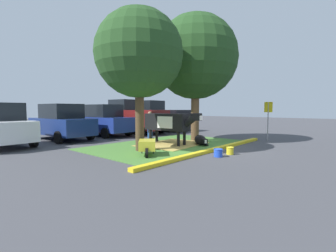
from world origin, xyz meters
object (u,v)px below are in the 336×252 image
object	(u,v)px
person_handler	(150,125)
wheelbarrow	(147,145)
shade_tree_right	(196,57)
sedan_blue	(103,120)
pickup_truck_maroon	(134,117)
cow_holstein	(169,122)
sedan_silver	(62,122)
parking_sign	(268,113)
bucket_blue	(218,153)
pickup_truck_black	(157,116)
shade_tree_left	(139,54)
calf_lying	(201,140)
bucket_yellow	(230,151)

from	to	relation	value
person_handler	wheelbarrow	distance (m)	3.88
shade_tree_right	sedan_blue	world-z (taller)	shade_tree_right
person_handler	pickup_truck_maroon	world-z (taller)	pickup_truck_maroon
cow_holstein	wheelbarrow	bearing A→B (deg)	-155.97
cow_holstein	sedan_blue	distance (m)	5.88
cow_holstein	sedan_silver	xyz separation A→B (m)	(-2.52, 5.85, -0.12)
parking_sign	sedan_silver	xyz separation A→B (m)	(-7.29, 8.92, -0.51)
bucket_blue	pickup_truck_black	distance (m)	11.24
shade_tree_left	parking_sign	bearing A→B (deg)	-23.17
wheelbarrow	pickup_truck_maroon	bearing A→B (deg)	52.91
pickup_truck_black	bucket_blue	bearing A→B (deg)	-124.68
pickup_truck_black	shade_tree_left	bearing A→B (deg)	-140.44
cow_holstein	bucket_blue	size ratio (longest dim) A/B	9.27
parking_sign	cow_holstein	bearing A→B (deg)	147.30
sedan_blue	bucket_blue	bearing A→B (deg)	-97.32
calf_lying	bucket_yellow	bearing A→B (deg)	-119.87
cow_holstein	parking_sign	size ratio (longest dim) A/B	1.48
sedan_silver	person_handler	bearing A→B (deg)	-56.88
person_handler	sedan_blue	xyz separation A→B (m)	(-0.06, 4.30, 0.12)
shade_tree_right	sedan_silver	distance (m)	8.29
person_handler	parking_sign	bearing A→B (deg)	-45.88
shade_tree_left	sedan_silver	xyz separation A→B (m)	(-0.51, 6.02, -2.98)
sedan_silver	sedan_blue	size ratio (longest dim) A/B	1.00
shade_tree_left	parking_sign	size ratio (longest dim) A/B	2.72
bucket_yellow	pickup_truck_maroon	bearing A→B (deg)	71.91
shade_tree_right	sedan_blue	size ratio (longest dim) A/B	1.51
wheelbarrow	sedan_silver	size ratio (longest dim) A/B	0.30
bucket_blue	sedan_silver	bearing A→B (deg)	99.77
bucket_yellow	pickup_truck_maroon	distance (m)	9.69
bucket_blue	bucket_yellow	xyz separation A→B (m)	(0.71, -0.11, -0.00)
shade_tree_right	pickup_truck_black	xyz separation A→B (m)	(3.37, 6.08, -3.37)
parking_sign	sedan_silver	world-z (taller)	parking_sign
shade_tree_right	pickup_truck_black	distance (m)	7.73
shade_tree_right	bucket_yellow	xyz separation A→B (m)	(-2.30, -3.24, -4.33)
calf_lying	person_handler	bearing A→B (deg)	104.82
shade_tree_right	pickup_truck_maroon	world-z (taller)	shade_tree_right
shade_tree_right	parking_sign	world-z (taller)	shade_tree_right
parking_sign	pickup_truck_maroon	distance (m)	9.12
sedan_silver	pickup_truck_maroon	world-z (taller)	pickup_truck_maroon
calf_lying	shade_tree_right	bearing A→B (deg)	45.46
cow_holstein	wheelbarrow	xyz separation A→B (m)	(-2.49, -1.11, -0.71)
shade_tree_right	sedan_silver	xyz separation A→B (m)	(-4.57, 5.96, -3.50)
sedan_silver	shade_tree_left	bearing A→B (deg)	-85.14
person_handler	bucket_yellow	size ratio (longest dim) A/B	5.48
bucket_blue	person_handler	bearing A→B (deg)	75.68
sedan_blue	pickup_truck_maroon	world-z (taller)	pickup_truck_maroon
person_handler	sedan_silver	bearing A→B (deg)	123.12
shade_tree_left	pickup_truck_maroon	world-z (taller)	shade_tree_left
sedan_silver	pickup_truck_black	size ratio (longest dim) A/B	0.82
wheelbarrow	sedan_silver	xyz separation A→B (m)	(-0.03, 6.96, 0.60)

